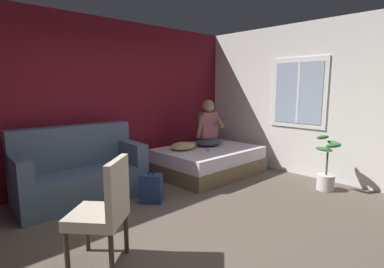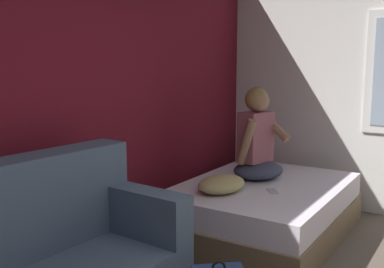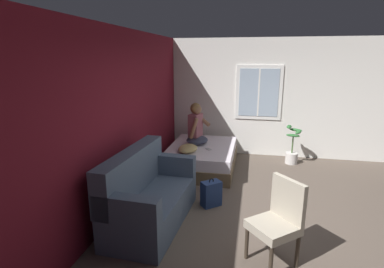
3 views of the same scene
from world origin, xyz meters
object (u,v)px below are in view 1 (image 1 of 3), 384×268
Objects in this scene: potted_plant at (326,171)px; side_chair at (104,208)px; backpack at (151,189)px; person_seated at (208,127)px; bed at (208,161)px; cell_phone at (207,151)px; couch at (80,172)px; throw_pillow at (183,146)px.

side_chair is at bearing 171.00° from potted_plant.
person_seated is at bearing 18.02° from backpack.
person_seated is (2.92, 1.49, 0.30)m from side_chair.
bed is 12.76× the size of cell_phone.
throw_pillow is (1.82, -0.17, 0.16)m from couch.
backpack is 3.18× the size of cell_phone.
cell_phone is at bearing -56.37° from throw_pillow.
cell_phone is (0.25, -0.37, -0.07)m from throw_pillow.
bed is 1.05× the size of couch.
potted_plant is (0.67, -1.89, 0.07)m from bed.
couch is 1.06m from backpack.
side_chair is at bearing -141.82° from backpack.
potted_plant is (2.27, -1.46, 0.11)m from backpack.
potted_plant reaches higher than backpack.
throw_pillow is at bearing 174.90° from cell_phone.
side_chair is at bearing -152.99° from person_seated.
cell_phone is 0.17× the size of potted_plant.
couch is (-2.26, 0.37, 0.16)m from bed.
backpack is 1.45m from cell_phone.
person_seated reaches higher than throw_pillow.
couch is 3.70m from potted_plant.
side_chair is at bearing -154.12° from bed.
couch is at bearing 174.65° from person_seated.
bed is at bearing 25.88° from side_chair.
cell_phone is at bearing -138.30° from person_seated.
couch is 3.81× the size of backpack.
throw_pillow is at bearing 175.07° from person_seated.
backpack is 1.36m from throw_pillow.
person_seated is at bearing -5.35° from couch.
person_seated reaches higher than bed.
person_seated is 2.16m from potted_plant.
bed is 4.01× the size of backpack.
couch reaches higher than potted_plant.
side_chair reaches higher than bed.
couch is 2.47m from person_seated.
side_chair is 3.49m from potted_plant.
side_chair is 2.14× the size of backpack.
side_chair is 1.53m from backpack.
backpack is 2.70m from potted_plant.
throw_pillow is (2.32, 1.54, 0.02)m from side_chair.
person_seated reaches higher than cell_phone.
cell_phone is at bearing 24.56° from side_chair.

